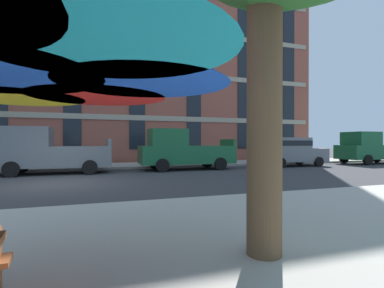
% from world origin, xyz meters
% --- Properties ---
extents(ground_plane, '(120.00, 120.00, 0.00)m').
position_xyz_m(ground_plane, '(0.00, 0.00, 0.00)').
color(ground_plane, '#38383A').
extents(sidewalk_far, '(56.00, 3.60, 0.12)m').
position_xyz_m(sidewalk_far, '(0.00, 6.80, 0.06)').
color(sidewalk_far, '#9E998E').
rests_on(sidewalk_far, ground).
extents(apartment_building, '(37.78, 12.08, 19.20)m').
position_xyz_m(apartment_building, '(0.00, 14.99, 9.60)').
color(apartment_building, '#934C3D').
rests_on(apartment_building, ground).
extents(pickup_gray, '(5.10, 2.12, 2.20)m').
position_xyz_m(pickup_gray, '(-0.67, 3.70, 1.03)').
color(pickup_gray, slate).
rests_on(pickup_gray, ground).
extents(pickup_green_midblock, '(5.10, 2.12, 2.20)m').
position_xyz_m(pickup_green_midblock, '(5.91, 3.70, 1.03)').
color(pickup_green_midblock, '#195933').
rests_on(pickup_green_midblock, ground).
extents(sedan_gray, '(4.40, 1.98, 1.78)m').
position_xyz_m(sedan_gray, '(12.90, 3.70, 0.95)').
color(sedan_gray, slate).
rests_on(sedan_gray, ground).
extents(pickup_green_downstreet, '(5.10, 2.12, 2.20)m').
position_xyz_m(pickup_green_downstreet, '(19.57, 3.70, 1.03)').
color(pickup_green_downstreet, '#195933').
rests_on(pickup_green_downstreet, ground).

